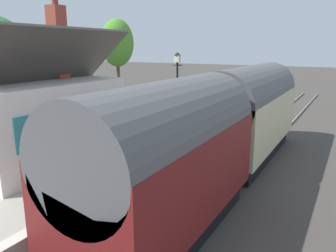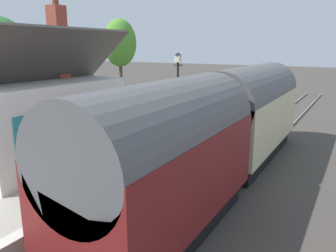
{
  "view_description": "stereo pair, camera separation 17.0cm",
  "coord_description": "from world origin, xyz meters",
  "px_view_note": "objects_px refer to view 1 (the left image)",
  "views": [
    {
      "loc": [
        -14.04,
        -5.12,
        5.18
      ],
      "look_at": [
        -2.2,
        1.5,
        1.94
      ],
      "focal_mm": 35.87,
      "sensor_mm": 36.0,
      "label": 1
    },
    {
      "loc": [
        -13.96,
        -5.27,
        5.18
      ],
      "look_at": [
        -2.2,
        1.5,
        1.94
      ],
      "focal_mm": 35.87,
      "sensor_mm": 36.0,
      "label": 2
    }
  ],
  "objects_px": {
    "station_building": "(35,117)",
    "planter_corner_building": "(206,104)",
    "bench_by_lamp": "(217,100)",
    "planter_bench_right": "(184,100)",
    "planter_bench_left": "(115,152)",
    "train": "(222,127)",
    "station_sign_board": "(192,110)",
    "bench_mid_platform": "(191,110)",
    "planter_by_door": "(76,169)",
    "tree_behind_building": "(117,43)",
    "bench_near_building": "(206,105)",
    "planter_under_sign": "(168,104)",
    "lamp_post_platform": "(177,79)",
    "planter_edge_far": "(207,102)"
  },
  "relations": [
    {
      "from": "bench_by_lamp",
      "to": "planter_corner_building",
      "type": "xyz_separation_m",
      "value": [
        -1.23,
        0.39,
        -0.16
      ]
    },
    {
      "from": "planter_under_sign",
      "to": "planter_by_door",
      "type": "relative_size",
      "value": 1.64
    },
    {
      "from": "train",
      "to": "planter_by_door",
      "type": "distance_m",
      "value": 5.49
    },
    {
      "from": "planter_bench_right",
      "to": "planter_bench_left",
      "type": "xyz_separation_m",
      "value": [
        -12.14,
        -3.24,
        0.04
      ]
    },
    {
      "from": "planter_bench_left",
      "to": "tree_behind_building",
      "type": "xyz_separation_m",
      "value": [
        17.73,
        13.4,
        4.05
      ]
    },
    {
      "from": "train",
      "to": "planter_bench_right",
      "type": "relative_size",
      "value": 18.45
    },
    {
      "from": "planter_under_sign",
      "to": "station_sign_board",
      "type": "bearing_deg",
      "value": -141.38
    },
    {
      "from": "train",
      "to": "tree_behind_building",
      "type": "height_order",
      "value": "tree_behind_building"
    },
    {
      "from": "bench_near_building",
      "to": "tree_behind_building",
      "type": "bearing_deg",
      "value": 60.83
    },
    {
      "from": "planter_bench_left",
      "to": "tree_behind_building",
      "type": "relative_size",
      "value": 0.12
    },
    {
      "from": "bench_by_lamp",
      "to": "planter_under_sign",
      "type": "bearing_deg",
      "value": 130.15
    },
    {
      "from": "train",
      "to": "station_sign_board",
      "type": "xyz_separation_m",
      "value": [
        3.06,
        2.7,
        -0.08
      ]
    },
    {
      "from": "planter_edge_far",
      "to": "planter_bench_left",
      "type": "height_order",
      "value": "planter_bench_left"
    },
    {
      "from": "lamp_post_platform",
      "to": "tree_behind_building",
      "type": "height_order",
      "value": "tree_behind_building"
    },
    {
      "from": "station_building",
      "to": "planter_bench_left",
      "type": "distance_m",
      "value": 3.35
    },
    {
      "from": "bench_by_lamp",
      "to": "planter_bench_left",
      "type": "bearing_deg",
      "value": -174.92
    },
    {
      "from": "planter_corner_building",
      "to": "planter_bench_left",
      "type": "bearing_deg",
      "value": -172.61
    },
    {
      "from": "station_sign_board",
      "to": "train",
      "type": "bearing_deg",
      "value": -138.62
    },
    {
      "from": "train",
      "to": "bench_mid_platform",
      "type": "bearing_deg",
      "value": 33.86
    },
    {
      "from": "planter_corner_building",
      "to": "station_sign_board",
      "type": "xyz_separation_m",
      "value": [
        -6.66,
        -2.05,
        0.87
      ]
    },
    {
      "from": "train",
      "to": "planter_bench_right",
      "type": "height_order",
      "value": "train"
    },
    {
      "from": "station_building",
      "to": "planter_edge_far",
      "type": "bearing_deg",
      "value": -4.66
    },
    {
      "from": "planter_under_sign",
      "to": "station_sign_board",
      "type": "distance_m",
      "value": 7.16
    },
    {
      "from": "planter_bench_left",
      "to": "tree_behind_building",
      "type": "height_order",
      "value": "tree_behind_building"
    },
    {
      "from": "bench_by_lamp",
      "to": "planter_by_door",
      "type": "height_order",
      "value": "bench_by_lamp"
    },
    {
      "from": "planter_by_door",
      "to": "tree_behind_building",
      "type": "relative_size",
      "value": 0.08
    },
    {
      "from": "bench_mid_platform",
      "to": "train",
      "type": "bearing_deg",
      "value": -146.14
    },
    {
      "from": "station_building",
      "to": "bench_by_lamp",
      "type": "xyz_separation_m",
      "value": [
        14.33,
        -1.81,
        -1.17
      ]
    },
    {
      "from": "station_sign_board",
      "to": "tree_behind_building",
      "type": "height_order",
      "value": "tree_behind_building"
    },
    {
      "from": "planter_bench_right",
      "to": "station_building",
      "type": "bearing_deg",
      "value": -178.95
    },
    {
      "from": "planter_by_door",
      "to": "station_sign_board",
      "type": "relative_size",
      "value": 0.41
    },
    {
      "from": "planter_corner_building",
      "to": "planter_under_sign",
      "type": "relative_size",
      "value": 0.93
    },
    {
      "from": "bench_mid_platform",
      "to": "planter_by_door",
      "type": "xyz_separation_m",
      "value": [
        -10.62,
        -0.9,
        -0.15
      ]
    },
    {
      "from": "planter_bench_left",
      "to": "planter_by_door",
      "type": "bearing_deg",
      "value": 171.95
    },
    {
      "from": "bench_by_lamp",
      "to": "tree_behind_building",
      "type": "xyz_separation_m",
      "value": [
        4.34,
        12.21,
        4.04
      ]
    },
    {
      "from": "bench_by_lamp",
      "to": "planter_corner_building",
      "type": "bearing_deg",
      "value": 162.51
    },
    {
      "from": "planter_bench_right",
      "to": "tree_behind_building",
      "type": "relative_size",
      "value": 0.11
    },
    {
      "from": "lamp_post_platform",
      "to": "planter_edge_far",
      "type": "bearing_deg",
      "value": 13.32
    },
    {
      "from": "bench_near_building",
      "to": "station_sign_board",
      "type": "height_order",
      "value": "station_sign_board"
    },
    {
      "from": "train",
      "to": "bench_by_lamp",
      "type": "bearing_deg",
      "value": 21.7
    },
    {
      "from": "station_building",
      "to": "bench_near_building",
      "type": "relative_size",
      "value": 4.54
    },
    {
      "from": "planter_bench_right",
      "to": "bench_mid_platform",
      "type": "bearing_deg",
      "value": -147.44
    },
    {
      "from": "planter_edge_far",
      "to": "lamp_post_platform",
      "type": "distance_m",
      "value": 8.96
    },
    {
      "from": "train",
      "to": "planter_bench_left",
      "type": "height_order",
      "value": "train"
    },
    {
      "from": "planter_bench_right",
      "to": "planter_corner_building",
      "type": "xyz_separation_m",
      "value": [
        0.02,
        -1.66,
        -0.12
      ]
    },
    {
      "from": "train",
      "to": "lamp_post_platform",
      "type": "relative_size",
      "value": 3.92
    },
    {
      "from": "station_building",
      "to": "planter_corner_building",
      "type": "bearing_deg",
      "value": -6.18
    },
    {
      "from": "planter_edge_far",
      "to": "planter_under_sign",
      "type": "height_order",
      "value": "planter_edge_far"
    },
    {
      "from": "bench_near_building",
      "to": "planter_under_sign",
      "type": "xyz_separation_m",
      "value": [
        0.24,
        2.96,
        -0.2
      ]
    },
    {
      "from": "station_building",
      "to": "planter_bench_right",
      "type": "relative_size",
      "value": 7.58
    }
  ]
}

